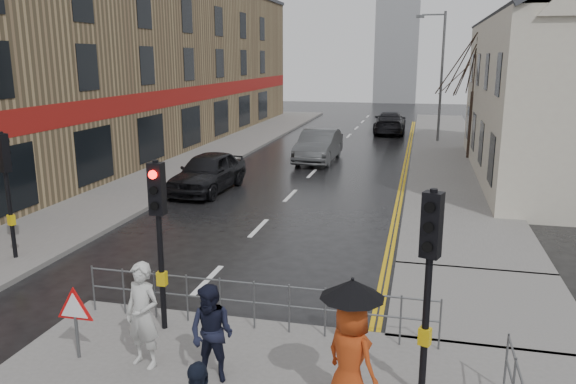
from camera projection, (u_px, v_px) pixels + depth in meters
The scene contains 20 objects.
ground at pixel (151, 338), 11.08m from camera, with size 120.00×120.00×0.00m, color black.
left_pavement at pixel (228, 147), 34.28m from camera, with size 4.00×44.00×0.14m, color #605E5B.
right_pavement at pixel (447, 149), 33.23m from camera, with size 4.00×40.00×0.14m, color #605E5B.
pavement_bridge_right at pixel (482, 304), 12.43m from camera, with size 4.00×4.20×0.14m, color #605E5B.
building_left_terrace at pixel (133, 64), 33.43m from camera, with size 8.00×42.00×10.00m, color #8F7852.
church_tower at pixel (398, 26), 67.25m from camera, with size 5.00×5.00×18.00m, color gray.
traffic_signal_near_left at pixel (158, 216), 10.65m from camera, with size 0.28×0.27×3.40m.
traffic_signal_near_right at pixel (430, 259), 8.38m from camera, with size 0.34×0.33×3.40m.
traffic_signal_far_left at pixel (6, 173), 14.59m from camera, with size 0.34×0.33×3.40m.
guard_railing_front at pixel (254, 295), 11.01m from camera, with size 7.14×0.04×1.00m.
warning_sign at pixel (75, 311), 9.88m from camera, with size 0.80×0.07×1.35m.
street_lamp at pixel (439, 68), 35.13m from camera, with size 1.83×0.25×8.00m.
tree_near at pixel (476, 62), 28.98m from camera, with size 2.40×2.40×6.58m.
tree_far at pixel (473, 72), 36.60m from camera, with size 2.40×2.40×5.64m.
pedestrian_a at pixel (143, 315), 9.63m from camera, with size 0.69×0.45×1.89m, color #B8B9B5.
pedestrian_b at pixel (212, 334), 9.22m from camera, with size 0.81×0.63×1.66m, color black.
pedestrian_with_umbrella at pixel (351, 343), 8.29m from camera, with size 1.05×0.97×2.15m.
car_parked at pixel (208, 172), 23.03m from camera, with size 1.89×4.70×1.60m, color black.
car_mid at pixel (319, 146), 29.61m from camera, with size 1.76×5.05×1.66m, color #3D3F42.
car_far at pixel (390, 123), 40.54m from camera, with size 2.20×5.40×1.57m, color black.
Camera 1 is at (4.98, -9.19, 5.40)m, focal length 35.00 mm.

